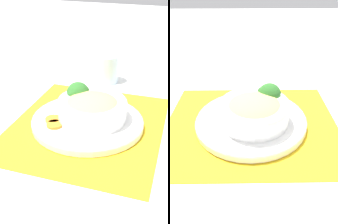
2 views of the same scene
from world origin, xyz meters
TOP-DOWN VIEW (x-y plane):
  - ground_plane at (0.00, 0.00)m, footprint 4.00×4.00m
  - placemat at (0.00, 0.00)m, footprint 0.48×0.40m
  - plate at (0.00, 0.00)m, footprint 0.30×0.30m
  - bowl at (0.01, -0.01)m, footprint 0.19×0.19m
  - broccoli_floret at (0.05, 0.04)m, footprint 0.07×0.07m
  - carrot_slice_near at (-0.04, 0.09)m, footprint 0.04×0.04m
  - carrot_slice_middle at (-0.06, 0.07)m, footprint 0.04×0.04m
  - water_glass at (0.32, 0.03)m, footprint 0.08×0.08m

SIDE VIEW (x-z plane):
  - ground_plane at x=0.00m, z-range 0.00..0.00m
  - placemat at x=0.00m, z-range 0.00..0.00m
  - plate at x=0.00m, z-range 0.00..0.03m
  - carrot_slice_near at x=-0.04m, z-range 0.02..0.03m
  - carrot_slice_middle at x=-0.06m, z-range 0.02..0.03m
  - water_glass at x=0.32m, z-range -0.01..0.09m
  - bowl at x=0.01m, z-range 0.02..0.09m
  - broccoli_floret at x=0.05m, z-range 0.03..0.11m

